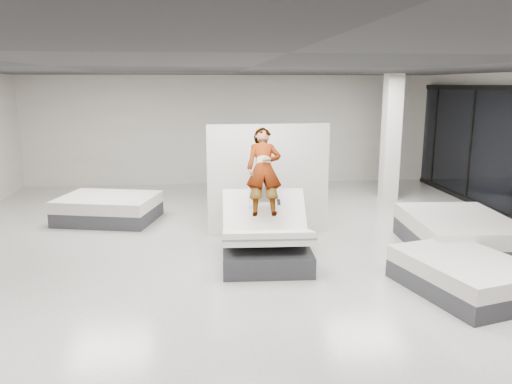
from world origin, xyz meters
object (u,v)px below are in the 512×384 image
flat_bed_right_far (458,233)px  remote (279,202)px  hero_bed (265,239)px  divider_panel (268,180)px  person (264,186)px  flat_bed_left_far (108,208)px  column (391,138)px  flat_bed_right_near (465,275)px

flat_bed_right_far → remote: bearing=-175.7°
hero_bed → divider_panel: size_ratio=0.81×
person → flat_bed_left_far: size_ratio=0.73×
flat_bed_right_far → column: 4.32m
hero_bed → flat_bed_right_far: size_ratio=0.83×
flat_bed_left_far → column: (6.87, 1.48, 1.32)m
hero_bed → column: size_ratio=0.61×
person → divider_panel: (0.23, 1.26, -0.13)m
flat_bed_left_far → column: 7.15m
hero_bed → remote: size_ratio=13.94×
column → flat_bed_right_far: bearing=-93.0°
divider_panel → flat_bed_right_far: 3.65m
flat_bed_right_near → flat_bed_left_far: bearing=142.6°
person → flat_bed_right_near: bearing=-33.1°
remote → column: bearing=53.4°
hero_bed → flat_bed_right_far: hero_bed is taller
person → divider_panel: 1.29m
hero_bed → flat_bed_right_far: bearing=3.5°
flat_bed_left_far → person: bearing=-39.0°
flat_bed_right_far → person: bearing=178.2°
divider_panel → person: bearing=-102.0°
remote → column: 5.65m
remote → divider_panel: bearing=91.3°
hero_bed → flat_bed_left_far: size_ratio=0.85×
flat_bed_right_far → flat_bed_left_far: bearing=158.3°
remote → flat_bed_right_near: size_ratio=0.07×
flat_bed_right_far → column: size_ratio=0.73×
divider_panel → flat_bed_right_far: bearing=-24.1°
person → flat_bed_right_far: (3.53, -0.11, -0.91)m
flat_bed_right_near → flat_bed_left_far: size_ratio=0.94×
flat_bed_right_far → flat_bed_left_far: 7.16m
flat_bed_right_near → column: size_ratio=0.67×
remote → flat_bed_right_near: remote is taller
person → column: 5.50m
column → flat_bed_left_far: bearing=-167.9°
person → divider_panel: size_ratio=0.69×
flat_bed_left_far → remote: bearing=-40.9°
flat_bed_right_far → flat_bed_left_far: size_ratio=1.02×
flat_bed_right_near → remote: bearing=147.9°
hero_bed → column: (3.75, 4.34, 1.23)m
person → column: column is taller
flat_bed_left_far → hero_bed: bearing=-42.6°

